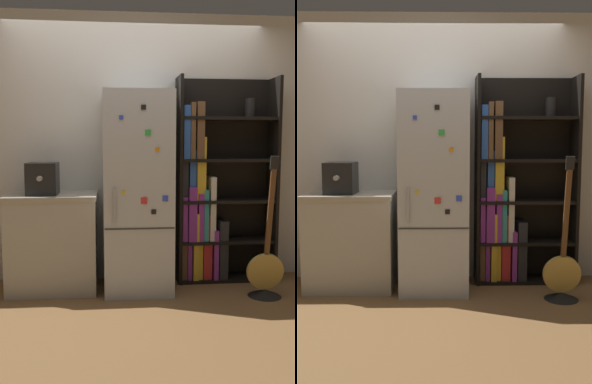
# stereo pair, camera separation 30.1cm
# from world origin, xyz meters

# --- Properties ---
(ground_plane) EXTENTS (16.00, 16.00, 0.00)m
(ground_plane) POSITION_xyz_m (0.00, 0.00, 0.00)
(ground_plane) COLOR olive
(wall_back) EXTENTS (8.00, 0.05, 2.60)m
(wall_back) POSITION_xyz_m (0.00, 0.47, 1.30)
(wall_back) COLOR silver
(wall_back) RESTS_ON ground_plane
(refrigerator) EXTENTS (0.61, 0.69, 1.80)m
(refrigerator) POSITION_xyz_m (-0.00, 0.12, 0.90)
(refrigerator) COLOR silver
(refrigerator) RESTS_ON ground_plane
(bookshelf) EXTENTS (0.97, 0.32, 1.98)m
(bookshelf) POSITION_xyz_m (0.75, 0.32, 0.84)
(bookshelf) COLOR black
(bookshelf) RESTS_ON ground_plane
(kitchen_counter) EXTENTS (0.81, 0.60, 0.89)m
(kitchen_counter) POSITION_xyz_m (-0.77, 0.16, 0.45)
(kitchen_counter) COLOR #BCB7A8
(kitchen_counter) RESTS_ON ground_plane
(espresso_machine) EXTENTS (0.27, 0.36, 0.29)m
(espresso_machine) POSITION_xyz_m (-0.85, 0.12, 1.03)
(espresso_machine) COLOR black
(espresso_machine) RESTS_ON kitchen_counter
(guitar) EXTENTS (0.33, 0.30, 1.24)m
(guitar) POSITION_xyz_m (1.11, -0.23, 0.18)
(guitar) COLOR black
(guitar) RESTS_ON ground_plane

